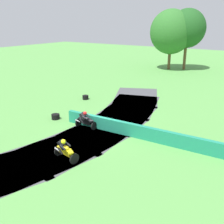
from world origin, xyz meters
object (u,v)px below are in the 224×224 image
(motorcycle_chase_black, at_px, (86,120))
(tire_stack_mid_b, at_px, (85,97))
(tire_stack_mid_a, at_px, (56,117))
(motorcycle_lead_yellow, at_px, (65,150))

(motorcycle_chase_black, relative_size, tire_stack_mid_b, 2.85)
(tire_stack_mid_a, bearing_deg, motorcycle_lead_yellow, -40.19)
(motorcycle_chase_black, bearing_deg, motorcycle_lead_yellow, -64.51)
(motorcycle_chase_black, height_order, tire_stack_mid_b, motorcycle_chase_black)
(motorcycle_chase_black, relative_size, tire_stack_mid_a, 2.65)
(motorcycle_lead_yellow, bearing_deg, motorcycle_chase_black, 115.49)
(motorcycle_lead_yellow, distance_m, motorcycle_chase_black, 4.72)
(motorcycle_chase_black, distance_m, tire_stack_mid_a, 3.26)
(motorcycle_lead_yellow, height_order, motorcycle_chase_black, motorcycle_lead_yellow)
(motorcycle_chase_black, bearing_deg, tire_stack_mid_a, 176.82)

